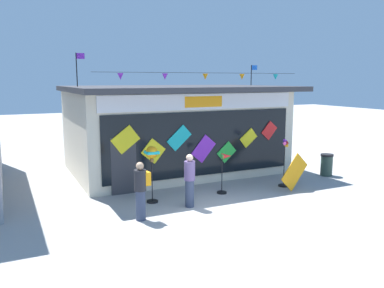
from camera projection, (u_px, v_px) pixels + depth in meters
The scene contains 9 objects.
ground_plane at pixel (229, 217), 11.54m from camera, with size 80.00×80.00×0.00m, color #9E9B99.
kite_shop_building at pixel (174, 128), 17.34m from camera, with size 8.96×6.53×4.97m.
wind_spinner_far_left at pixel (152, 158), 12.65m from camera, with size 0.40×0.40×1.85m.
wind_spinner_left at pixel (225, 167), 13.81m from camera, with size 0.55×0.34×1.42m.
wind_spinner_center_left at pixel (285, 163), 14.65m from camera, with size 0.38×0.38×1.81m.
person_near_camera at pixel (141, 190), 11.14m from camera, with size 0.46×0.34×1.68m.
person_mid_plaza at pixel (190, 180), 12.30m from camera, with size 0.34×0.34×1.68m.
trash_bin at pixel (327, 165), 16.43m from camera, with size 0.52×0.52×0.90m.
display_kite_on_ground at pixel (294, 172), 14.21m from camera, with size 0.67×0.03×1.23m, color orange.
Camera 1 is at (-5.78, -9.48, 3.94)m, focal length 37.07 mm.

